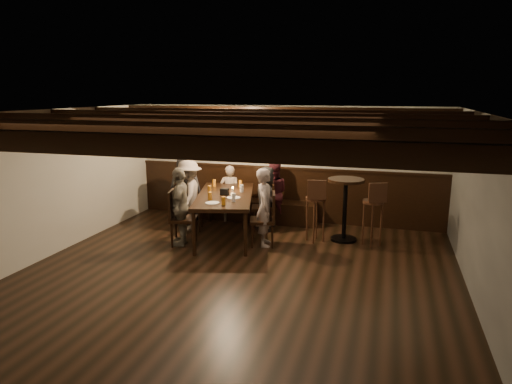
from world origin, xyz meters
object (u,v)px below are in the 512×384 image
(person_right_far, at_px, (265,207))
(bar_stool_left, at_px, (315,218))
(dining_table, at_px, (225,198))
(chair_left_far, at_px, (183,228))
(person_left_near, at_px, (189,195))
(high_top_table, at_px, (345,200))
(chair_left_near, at_px, (191,216))
(person_bench_centre, at_px, (230,194))
(chair_right_near, at_px, (264,216))
(chair_right_far, at_px, (264,229))
(person_left_far, at_px, (180,206))
(person_right_near, at_px, (266,199))
(person_bench_right, at_px, (273,193))
(bar_stool_right, at_px, (372,222))
(person_bench_left, at_px, (185,189))

(person_right_far, height_order, bar_stool_left, person_right_far)
(dining_table, xyz_separation_m, chair_left_far, (-0.58, -0.62, -0.45))
(person_left_near, xyz_separation_m, high_top_table, (3.00, 0.18, 0.06))
(chair_left_near, bearing_deg, person_bench_centre, 129.85)
(dining_table, distance_m, bar_stool_left, 1.70)
(person_right_far, bearing_deg, chair_left_near, 58.50)
(bar_stool_left, bearing_deg, chair_left_far, -171.39)
(chair_right_near, xyz_separation_m, chair_right_far, (0.23, -0.87, 0.00))
(chair_right_near, height_order, person_left_far, person_left_far)
(chair_right_near, distance_m, person_right_near, 0.34)
(chair_left_near, bearing_deg, person_left_far, -1.98)
(person_bench_centre, bearing_deg, chair_right_near, 140.19)
(dining_table, bearing_deg, chair_right_far, -32.00)
(person_bench_right, distance_m, high_top_table, 1.67)
(person_left_far, xyz_separation_m, person_right_far, (1.45, 0.39, -0.01))
(chair_left_far, xyz_separation_m, bar_stool_left, (2.24, 0.84, 0.13))
(dining_table, height_order, person_left_far, person_left_far)
(person_right_far, xyz_separation_m, bar_stool_right, (1.82, 0.51, -0.26))
(chair_right_near, height_order, person_left_near, person_left_near)
(chair_right_near, distance_m, person_left_near, 1.53)
(person_right_near, height_order, high_top_table, person_right_near)
(chair_left_near, height_order, person_bench_right, person_bench_right)
(chair_left_far, height_order, high_top_table, high_top_table)
(person_bench_right, bearing_deg, chair_right_far, 82.41)
(person_right_far, bearing_deg, dining_table, 59.04)
(chair_left_far, relative_size, person_right_near, 0.78)
(dining_table, xyz_separation_m, person_bench_right, (0.64, 1.10, -0.11))
(person_right_far, xyz_separation_m, bar_stool_left, (0.82, 0.46, -0.26))
(chair_left_near, xyz_separation_m, chair_left_far, (0.23, -0.87, 0.03))
(person_left_near, xyz_separation_m, person_left_far, (0.23, -0.87, -0.00))
(bar_stool_right, bearing_deg, person_bench_left, 150.93)
(chair_right_near, xyz_separation_m, person_right_far, (0.26, -0.86, 0.40))
(person_bench_right, xyz_separation_m, person_right_near, (-0.03, -0.47, -0.01))
(person_bench_right, bearing_deg, dining_table, 45.00)
(high_top_table, bearing_deg, chair_left_far, -159.08)
(person_left_far, relative_size, bar_stool_left, 1.19)
(person_bench_centre, xyz_separation_m, person_right_near, (0.88, -0.38, 0.03))
(person_bench_right, bearing_deg, person_right_near, 71.57)
(dining_table, bearing_deg, chair_right_near, 32.01)
(chair_left_far, relative_size, bar_stool_right, 0.84)
(chair_right_near, relative_size, person_right_near, 0.75)
(chair_right_far, bearing_deg, chair_right_near, 0.00)
(person_left_far, bearing_deg, chair_right_near, 121.48)
(chair_left_far, relative_size, person_bench_left, 0.69)
(bar_stool_right, bearing_deg, high_top_table, 139.27)
(chair_left_near, distance_m, person_right_near, 1.51)
(chair_left_far, bearing_deg, person_right_near, 121.46)
(dining_table, relative_size, chair_left_far, 2.40)
(high_top_table, bearing_deg, person_bench_centre, 166.33)
(dining_table, bearing_deg, person_left_far, -149.04)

